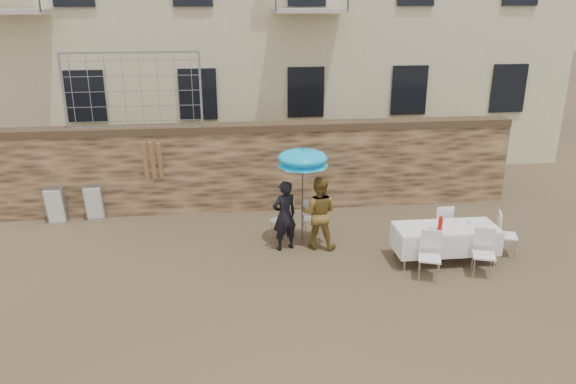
{
  "coord_description": "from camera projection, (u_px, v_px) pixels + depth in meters",
  "views": [
    {
      "loc": [
        -0.86,
        -8.72,
        5.3
      ],
      "look_at": [
        0.4,
        2.2,
        1.4
      ],
      "focal_mm": 35.0,
      "sensor_mm": 36.0,
      "label": 1
    }
  ],
  "objects": [
    {
      "name": "soda_bottle",
      "position": [
        440.0,
        224.0,
        11.33
      ],
      "size": [
        0.09,
        0.09,
        0.26
      ],
      "primitive_type": "cylinder",
      "color": "red",
      "rests_on": "banquet_table"
    },
    {
      "name": "banquet_table",
      "position": [
        446.0,
        228.0,
        11.55
      ],
      "size": [
        2.1,
        0.85,
        0.78
      ],
      "color": "white",
      "rests_on": "ground"
    },
    {
      "name": "man_suit",
      "position": [
        284.0,
        216.0,
        12.07
      ],
      "size": [
        0.67,
        0.56,
        1.57
      ],
      "primitive_type": "imported",
      "rotation": [
        0.0,
        0.0,
        3.53
      ],
      "color": "black",
      "rests_on": "ground"
    },
    {
      "name": "umbrella",
      "position": [
        303.0,
        161.0,
        11.81
      ],
      "size": [
        1.11,
        1.11,
        2.08
      ],
      "color": "#3F3F44",
      "rests_on": "ground"
    },
    {
      "name": "couple_chair_left",
      "position": [
        282.0,
        219.0,
        12.69
      ],
      "size": [
        0.67,
        0.67,
        0.96
      ],
      "primitive_type": null,
      "rotation": [
        0.0,
        0.0,
        3.79
      ],
      "color": "white",
      "rests_on": "ground"
    },
    {
      "name": "table_chair_side",
      "position": [
        507.0,
        234.0,
        11.88
      ],
      "size": [
        0.61,
        0.61,
        0.96
      ],
      "primitive_type": null,
      "rotation": [
        0.0,
        0.0,
        1.23
      ],
      "color": "white",
      "rests_on": "ground"
    },
    {
      "name": "stone_wall",
      "position": [
        260.0,
        167.0,
        14.34
      ],
      "size": [
        13.0,
        0.5,
        2.2
      ],
      "primitive_type": "cube",
      "color": "brown",
      "rests_on": "ground"
    },
    {
      "name": "woman_dress",
      "position": [
        319.0,
        213.0,
        12.14
      ],
      "size": [
        0.94,
        0.83,
        1.63
      ],
      "primitive_type": "imported",
      "rotation": [
        0.0,
        0.0,
        2.83
      ],
      "color": "#AD8435",
      "rests_on": "ground"
    },
    {
      "name": "couple_chair_right",
      "position": [
        312.0,
        218.0,
        12.77
      ],
      "size": [
        0.59,
        0.59,
        0.96
      ],
      "primitive_type": null,
      "rotation": [
        0.0,
        0.0,
        2.86
      ],
      "color": "white",
      "rests_on": "ground"
    },
    {
      "name": "ground",
      "position": [
        280.0,
        307.0,
        10.03
      ],
      "size": [
        80.0,
        80.0,
        0.0
      ],
      "primitive_type": "plane",
      "color": "brown",
      "rests_on": "ground"
    },
    {
      "name": "chair_stack_left",
      "position": [
        57.0,
        203.0,
        13.72
      ],
      "size": [
        0.46,
        0.4,
        0.92
      ],
      "primitive_type": null,
      "color": "white",
      "rests_on": "ground"
    },
    {
      "name": "table_chair_front_left",
      "position": [
        430.0,
        257.0,
        10.86
      ],
      "size": [
        0.61,
        0.61,
        0.96
      ],
      "primitive_type": null,
      "rotation": [
        0.0,
        0.0,
        -0.34
      ],
      "color": "white",
      "rests_on": "ground"
    },
    {
      "name": "table_chair_back",
      "position": [
        440.0,
        224.0,
        12.4
      ],
      "size": [
        0.52,
        0.52,
        0.96
      ],
      "primitive_type": null,
      "rotation": [
        0.0,
        0.0,
        3.22
      ],
      "color": "white",
      "rests_on": "ground"
    },
    {
      "name": "wood_planks",
      "position": [
        160.0,
        177.0,
        13.88
      ],
      "size": [
        0.7,
        0.2,
        2.0
      ],
      "primitive_type": null,
      "color": "#A37749",
      "rests_on": "ground"
    },
    {
      "name": "chair_stack_right",
      "position": [
        95.0,
        201.0,
        13.82
      ],
      "size": [
        0.46,
        0.32,
        0.92
      ],
      "primitive_type": null,
      "color": "white",
      "rests_on": "ground"
    },
    {
      "name": "chain_link_fence",
      "position": [
        133.0,
        91.0,
        13.35
      ],
      "size": [
        3.2,
        0.06,
        1.8
      ],
      "primitive_type": null,
      "color": "gray",
      "rests_on": "stone_wall"
    },
    {
      "name": "table_chair_front_right",
      "position": [
        484.0,
        254.0,
        10.98
      ],
      "size": [
        0.61,
        0.61,
        0.96
      ],
      "primitive_type": null,
      "rotation": [
        0.0,
        0.0,
        -0.32
      ],
      "color": "white",
      "rests_on": "ground"
    }
  ]
}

